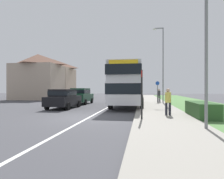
{
  "coord_description": "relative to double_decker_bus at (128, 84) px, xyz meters",
  "views": [
    {
      "loc": [
        3.01,
        -10.86,
        1.64
      ],
      "look_at": [
        0.7,
        4.19,
        1.6
      ],
      "focal_mm": 31.29,
      "sensor_mm": 36.0,
      "label": 1
    }
  ],
  "objects": [
    {
      "name": "double_decker_bus",
      "position": [
        0.0,
        0.0,
        0.0
      ],
      "size": [
        2.8,
        10.54,
        3.7
      ],
      "color": "#BCBCC1",
      "rests_on": "ground_plane"
    },
    {
      "name": "cycle_route_sign",
      "position": [
        3.02,
        4.23,
        -0.71
      ],
      "size": [
        0.44,
        0.08,
        2.52
      ],
      "color": "slate",
      "rests_on": "ground_plane"
    },
    {
      "name": "lane_marking_centre",
      "position": [
        -1.74,
        0.38,
        -2.14
      ],
      "size": [
        0.14,
        60.0,
        0.01
      ],
      "primitive_type": "cube",
      "color": "silver",
      "rests_on": "ground_plane"
    },
    {
      "name": "pavement_near_side",
      "position": [
        2.46,
        -1.62,
        -2.08
      ],
      "size": [
        3.2,
        68.0,
        0.12
      ],
      "primitive_type": "cube",
      "color": "gray",
      "rests_on": "ground_plane"
    },
    {
      "name": "parked_car_black",
      "position": [
        -5.24,
        -2.91,
        -1.25
      ],
      "size": [
        1.94,
        4.18,
        1.62
      ],
      "color": "black",
      "rests_on": "ground_plane"
    },
    {
      "name": "roadside_hedge",
      "position": [
        4.56,
        -6.96,
        -1.69
      ],
      "size": [
        1.1,
        3.18,
        0.9
      ],
      "primitive_type": "cube",
      "color": "#2D5128",
      "rests_on": "ground_plane"
    },
    {
      "name": "ground_plane",
      "position": [
        -1.74,
        -7.62,
        -2.14
      ],
      "size": [
        120.0,
        120.0,
        0.0
      ],
      "primitive_type": "plane",
      "color": "#424247"
    },
    {
      "name": "street_lamp_mid",
      "position": [
        3.47,
        3.51,
        2.61
      ],
      "size": [
        1.14,
        0.2,
        8.37
      ],
      "color": "slate",
      "rests_on": "ground_plane"
    },
    {
      "name": "pedestrian_walking_away",
      "position": [
        3.2,
        4.46,
        -1.17
      ],
      "size": [
        0.34,
        0.34,
        1.67
      ],
      "color": "#23232D",
      "rests_on": "ground_plane"
    },
    {
      "name": "bus_stop_sign",
      "position": [
        1.26,
        -8.54,
        -0.6
      ],
      "size": [
        0.09,
        0.52,
        2.6
      ],
      "color": "black",
      "rests_on": "ground_plane"
    },
    {
      "name": "house_terrace_far_side",
      "position": [
        -14.95,
        12.88,
        1.43
      ],
      "size": [
        6.84,
        11.01,
        7.15
      ],
      "color": "tan",
      "rests_on": "ground_plane"
    },
    {
      "name": "parked_car_dark_green",
      "position": [
        -5.33,
        2.07,
        -1.2
      ],
      "size": [
        1.91,
        4.17,
        1.72
      ],
      "color": "#19472D",
      "rests_on": "ground_plane"
    },
    {
      "name": "pedestrian_at_stop",
      "position": [
        2.77,
        -6.78,
        -1.17
      ],
      "size": [
        0.34,
        0.34,
        1.67
      ],
      "color": "#23232D",
      "rests_on": "ground_plane"
    },
    {
      "name": "street_lamp_near",
      "position": [
        3.61,
        -10.52,
        2.33
      ],
      "size": [
        1.14,
        0.2,
        7.83
      ],
      "color": "slate",
      "rests_on": "ground_plane"
    },
    {
      "name": "grass_verge_seaward",
      "position": [
        6.76,
        -1.62,
        -2.1
      ],
      "size": [
        6.0,
        68.0,
        0.08
      ],
      "primitive_type": "cube",
      "color": "#517F42",
      "rests_on": "ground_plane"
    }
  ]
}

